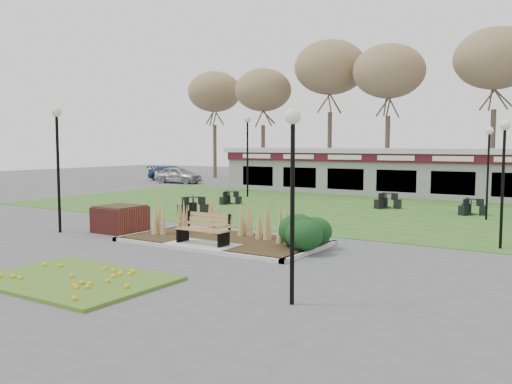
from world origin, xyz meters
The scene contains 20 objects.
ground centered at (0.00, 0.00, 0.00)m, with size 100.00×100.00×0.00m, color #515154.
lawn centered at (0.00, 12.00, 0.01)m, with size 34.00×16.00×0.02m, color #205B1D.
flower_bed centered at (0.00, -4.60, 0.07)m, with size 4.20×3.00×0.16m.
planting_bed centered at (1.27, 1.35, 0.37)m, with size 6.75×3.40×1.27m.
park_bench centered at (0.00, 0.25, 0.59)m, with size 1.70×0.66×0.93m.
brick_planter centered at (-4.40, 1.00, 0.48)m, with size 1.50×1.50×0.95m.
food_pavilion centered at (0.00, 19.96, 1.48)m, with size 24.60×3.40×2.90m.
tree_backdrop centered at (0.00, 28.00, 8.36)m, with size 47.24×5.24×10.36m.
lamp_post_near_left centered at (-6.12, -0.25, 3.25)m, with size 0.37×0.37×4.46m.
lamp_post_near_right centered at (5.06, -3.50, 2.78)m, with size 0.32×0.32×3.82m.
lamp_post_mid_right centered at (7.63, 4.82, 2.81)m, with size 0.32×0.32×3.86m.
lamp_post_far_right centered at (6.17, 11.28, 2.81)m, with size 0.32×0.32×3.86m.
lamp_post_far_left centered at (-7.65, 14.27, 3.51)m, with size 0.40×0.40×4.82m.
bistro_set_a centered at (-5.21, 6.15, 0.28)m, with size 1.40×1.44×0.78m.
bistro_set_b centered at (-6.31, 10.52, 0.24)m, with size 1.22×1.14×0.65m.
bistro_set_c centered at (1.29, 13.11, 0.26)m, with size 1.24×1.37×0.73m.
bistro_set_d centered at (5.30, 12.65, 0.25)m, with size 1.19×1.32×0.70m.
car_silver centered at (-18.81, 21.00, 0.68)m, with size 1.60×3.98×1.36m, color #AAA9AE.
car_black centered at (-12.21, 27.00, 0.70)m, with size 1.49×4.26×1.40m, color black.
car_blue centered at (-21.23, 23.08, 0.65)m, with size 1.81×4.46×1.29m, color navy.
Camera 1 is at (10.03, -12.64, 3.12)m, focal length 38.00 mm.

